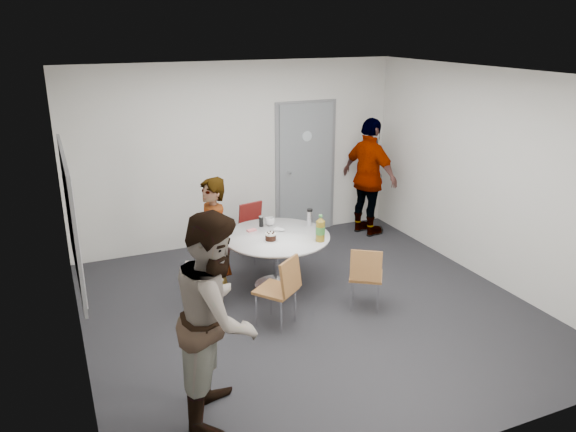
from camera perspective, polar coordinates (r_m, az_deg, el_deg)
name	(u,v)px	position (r m, az deg, el deg)	size (l,w,h in m)	color
floor	(310,310)	(6.69, 2.23, -9.54)	(5.00, 5.00, 0.00)	black
ceiling	(313,74)	(5.90, 2.58, 14.18)	(5.00, 5.00, 0.00)	silver
wall_back	(238,154)	(8.40, -5.08, 6.25)	(5.00, 5.00, 0.00)	silver
wall_left	(69,233)	(5.60, -21.34, -1.60)	(5.00, 5.00, 0.00)	silver
wall_right	(489,177)	(7.56, 19.76, 3.74)	(5.00, 5.00, 0.00)	silver
wall_front	(464,297)	(4.22, 17.47, -7.88)	(5.00, 5.00, 0.00)	silver
door	(305,169)	(8.86, 1.79, 4.83)	(1.02, 0.17, 2.12)	gray
whiteboard	(71,216)	(5.75, -21.18, 0.03)	(0.04, 1.90, 1.25)	slate
table	(279,242)	(7.02, -0.88, -2.65)	(1.33, 1.33, 1.03)	white
chair_near_left	(282,285)	(6.14, -0.60, -7.05)	(0.56, 0.57, 0.82)	brown
chair_near_right	(366,273)	(6.55, 7.92, -5.75)	(0.53, 0.54, 0.78)	brown
chair_far	(254,225)	(7.95, -3.44, -0.96)	(0.45, 0.48, 0.80)	maroon
person_main	(213,245)	(6.48, -7.65, -2.94)	(0.58, 0.38, 1.58)	#A5C6EA
person_left	(217,316)	(4.72, -7.20, -10.08)	(0.88, 0.69, 1.82)	white
person_right	(369,177)	(8.83, 8.27, 3.91)	(1.08, 0.45, 1.85)	black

